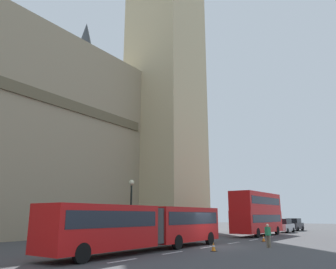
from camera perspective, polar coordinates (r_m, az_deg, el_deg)
The scene contains 11 objects.
ground_plane at distance 26.67m, azimuth 7.79°, elevation -18.69°, with size 160.00×160.00×0.00m, color #424244.
lane_centre_marking at distance 25.97m, azimuth 6.92°, elevation -18.84°, with size 29.80×0.16×0.01m.
clock_tower at distance 59.44m, azimuth -0.38°, elevation 21.31°, with size 11.01×11.01×69.34m.
articulated_bus at distance 23.05m, azimuth -3.61°, elevation -15.22°, with size 16.02×2.54×2.90m.
double_decker_bus at distance 41.16m, azimuth 15.21°, elevation -12.82°, with size 10.43×2.54×4.90m.
sedan_lead at distance 49.66m, azimuth 19.45°, elevation -14.70°, with size 4.40×1.86×1.85m.
sedan_trailing at distance 56.16m, azimuth 21.07°, elevation -14.38°, with size 4.40×1.86×1.85m.
traffic_cone_west at distance 23.08m, azimuth 7.91°, elevation -18.76°, with size 0.36×0.36×0.58m.
traffic_cone_middle at distance 32.21m, azimuth 16.27°, elevation -16.92°, with size 0.36×0.36×0.58m.
street_lamp at distance 28.53m, azimuth -6.44°, elevation -12.26°, with size 0.44×0.44×5.27m.
pedestrian_near_cones at distance 26.42m, azimuth 16.97°, elevation -16.30°, with size 0.46×0.36×1.69m.
Camera 1 is at (-23.45, -12.48, 2.31)m, focal length 35.11 mm.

